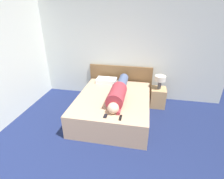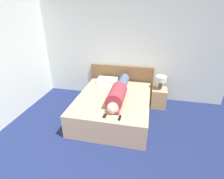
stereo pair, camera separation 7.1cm
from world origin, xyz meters
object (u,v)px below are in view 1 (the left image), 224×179
(nightstand, at_px, (158,97))
(person_lying, at_px, (118,92))
(table_lamp, at_px, (160,79))
(pillow_near_headboard, at_px, (106,80))
(tv_remote, at_px, (121,118))
(cell_phone, at_px, (105,116))
(bed, at_px, (113,107))

(nightstand, bearing_deg, person_lying, -141.64)
(table_lamp, distance_m, person_lying, 1.16)
(nightstand, relative_size, pillow_near_headboard, 0.94)
(nightstand, bearing_deg, pillow_near_headboard, 176.67)
(nightstand, distance_m, tv_remote, 1.67)
(nightstand, relative_size, tv_remote, 3.22)
(nightstand, xyz_separation_m, cell_phone, (-1.02, -1.46, 0.27))
(bed, height_order, nightstand, bed)
(table_lamp, xyz_separation_m, pillow_near_headboard, (-1.35, 0.08, -0.17))
(tv_remote, xyz_separation_m, cell_phone, (-0.28, 0.01, -0.01))
(nightstand, height_order, pillow_near_headboard, pillow_near_headboard)
(bed, xyz_separation_m, cell_phone, (-0.00, -0.77, 0.26))
(bed, height_order, table_lamp, table_lamp)
(table_lamp, bearing_deg, person_lying, -141.64)
(cell_phone, bearing_deg, tv_remote, -1.50)
(nightstand, bearing_deg, tv_remote, -116.86)
(pillow_near_headboard, bearing_deg, nightstand, -3.33)
(person_lying, distance_m, pillow_near_headboard, 0.92)
(cell_phone, bearing_deg, pillow_near_headboard, 101.98)
(table_lamp, bearing_deg, bed, -146.18)
(tv_remote, bearing_deg, pillow_near_headboard, 111.50)
(nightstand, height_order, person_lying, person_lying)
(tv_remote, height_order, cell_phone, tv_remote)
(bed, height_order, person_lying, person_lying)
(nightstand, xyz_separation_m, table_lamp, (0.00, 0.00, 0.49))
(nightstand, xyz_separation_m, person_lying, (-0.90, -0.72, 0.41))
(table_lamp, relative_size, person_lying, 0.20)
(bed, bearing_deg, tv_remote, -70.11)
(nightstand, xyz_separation_m, pillow_near_headboard, (-1.35, 0.08, 0.32))
(bed, relative_size, person_lying, 1.16)
(bed, xyz_separation_m, person_lying, (0.12, -0.03, 0.40))
(table_lamp, xyz_separation_m, tv_remote, (-0.74, -1.47, -0.21))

